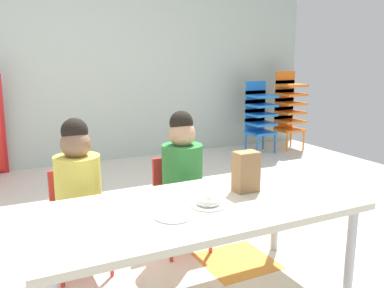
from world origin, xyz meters
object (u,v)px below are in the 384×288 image
at_px(kid_chair_blue_stack, 259,113).
at_px(paper_bag_brown, 246,172).
at_px(kid_chair_orange_stack, 289,106).
at_px(seated_child_near_camera, 78,182).
at_px(donut_powdered_on_plate, 208,201).
at_px(seated_child_middle_seat, 182,168).
at_px(paper_plate_near_edge, 208,205).
at_px(craft_table, 196,214).
at_px(paper_plate_center_table, 174,216).

bearing_deg(kid_chair_blue_stack, paper_bag_brown, -126.93).
xyz_separation_m(kid_chair_blue_stack, paper_bag_brown, (-1.97, -2.62, 0.13)).
height_order(kid_chair_orange_stack, paper_bag_brown, kid_chair_orange_stack).
relative_size(seated_child_near_camera, paper_bag_brown, 4.17).
bearing_deg(donut_powdered_on_plate, seated_child_middle_seat, 76.22).
bearing_deg(seated_child_near_camera, kid_chair_blue_stack, 37.10).
bearing_deg(seated_child_middle_seat, kid_chair_orange_stack, 38.98).
bearing_deg(kid_chair_blue_stack, paper_plate_near_edge, -129.63).
distance_m(craft_table, kid_chair_blue_stack, 3.54).
relative_size(seated_child_near_camera, donut_powdered_on_plate, 7.72).
relative_size(seated_child_near_camera, paper_plate_center_table, 5.10).
distance_m(craft_table, seated_child_middle_seat, 0.64).
height_order(seated_child_near_camera, seated_child_middle_seat, same).
relative_size(seated_child_middle_seat, paper_bag_brown, 4.17).
distance_m(craft_table, kid_chair_orange_stack, 3.87).
distance_m(seated_child_middle_seat, kid_chair_blue_stack, 2.96).
xyz_separation_m(kid_chair_blue_stack, donut_powdered_on_plate, (-2.26, -2.72, 0.05)).
bearing_deg(kid_chair_orange_stack, donut_powdered_on_plate, -135.11).
bearing_deg(kid_chair_blue_stack, kid_chair_orange_stack, 0.02).
height_order(craft_table, paper_plate_near_edge, paper_plate_near_edge).
xyz_separation_m(kid_chair_blue_stack, kid_chair_orange_stack, (0.48, 0.00, 0.06)).
distance_m(craft_table, seated_child_near_camera, 0.76).
bearing_deg(seated_child_middle_seat, donut_powdered_on_plate, -103.78).
xyz_separation_m(craft_table, paper_bag_brown, (0.34, 0.07, 0.16)).
xyz_separation_m(seated_child_middle_seat, paper_bag_brown, (0.13, -0.53, 0.10)).
height_order(craft_table, kid_chair_orange_stack, kid_chair_orange_stack).
bearing_deg(kid_chair_blue_stack, craft_table, -130.62).
height_order(kid_chair_blue_stack, paper_plate_center_table, kid_chair_blue_stack).
bearing_deg(seated_child_middle_seat, craft_table, -108.84).
xyz_separation_m(kid_chair_blue_stack, paper_plate_center_table, (-2.47, -2.78, 0.03)).
relative_size(craft_table, kid_chair_orange_stack, 1.58).
relative_size(kid_chair_blue_stack, kid_chair_orange_stack, 0.88).
bearing_deg(paper_bag_brown, paper_plate_center_table, -162.32).
relative_size(craft_table, seated_child_middle_seat, 1.79).
distance_m(craft_table, donut_powdered_on_plate, 0.09).
xyz_separation_m(seated_child_middle_seat, kid_chair_orange_stack, (2.58, 2.09, 0.02)).
distance_m(craft_table, paper_plate_center_table, 0.19).
relative_size(seated_child_middle_seat, kid_chair_orange_stack, 0.88).
bearing_deg(paper_plate_center_table, seated_child_near_camera, 112.79).
distance_m(paper_plate_near_edge, donut_powdered_on_plate, 0.02).
height_order(seated_child_middle_seat, donut_powdered_on_plate, seated_child_middle_seat).
xyz_separation_m(paper_plate_center_table, donut_powdered_on_plate, (0.21, 0.05, 0.02)).
bearing_deg(craft_table, kid_chair_blue_stack, 49.38).
bearing_deg(paper_plate_center_table, seated_child_middle_seat, 62.06).
bearing_deg(seated_child_near_camera, seated_child_middle_seat, 0.00).
distance_m(seated_child_middle_seat, paper_bag_brown, 0.56).
relative_size(craft_table, seated_child_near_camera, 1.79).
height_order(kid_chair_orange_stack, paper_plate_near_edge, kid_chair_orange_stack).
xyz_separation_m(kid_chair_orange_stack, donut_powdered_on_plate, (-2.73, -2.72, -0.01)).
relative_size(paper_plate_near_edge, donut_powdered_on_plate, 1.51).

